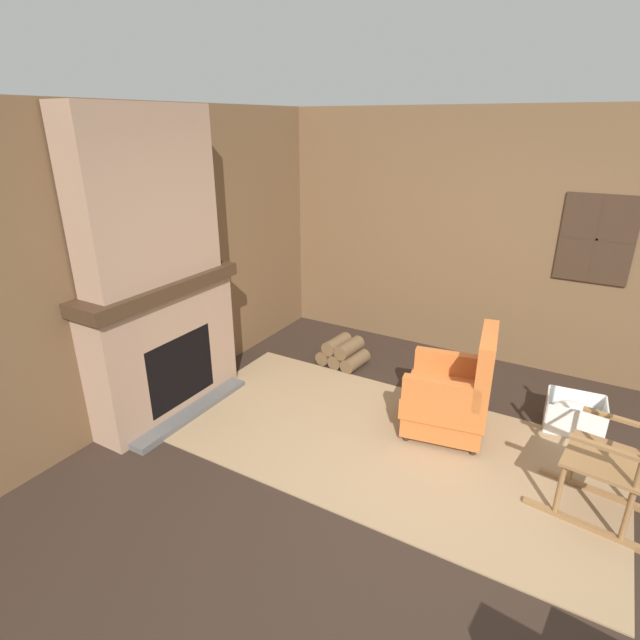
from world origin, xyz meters
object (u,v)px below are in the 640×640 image
object	(u,v)px
rocking_chair	(613,461)
laundry_basket	(575,414)
firewood_stack	(343,353)
storage_case	(201,257)
oil_lamp_vase	(104,285)
armchair	(452,396)
decorative_plate_on_mantel	(146,267)

from	to	relation	value
rocking_chair	laundry_basket	xyz separation A→B (m)	(-0.26, 1.03, -0.29)
firewood_stack	storage_case	world-z (taller)	storage_case
oil_lamp_vase	armchair	bearing A→B (deg)	30.10
armchair	decorative_plate_on_mantel	world-z (taller)	decorative_plate_on_mantel
oil_lamp_vase	storage_case	distance (m)	1.06
storage_case	decorative_plate_on_mantel	bearing A→B (deg)	-91.82
firewood_stack	decorative_plate_on_mantel	xyz separation A→B (m)	(-1.01, -1.64, 1.22)
storage_case	decorative_plate_on_mantel	world-z (taller)	decorative_plate_on_mantel
laundry_basket	oil_lamp_vase	bearing A→B (deg)	-149.10
decorative_plate_on_mantel	firewood_stack	bearing A→B (deg)	58.31
rocking_chair	laundry_basket	bearing A→B (deg)	-68.47
armchair	storage_case	distance (m)	2.58
rocking_chair	oil_lamp_vase	size ratio (longest dim) A/B	5.30
armchair	rocking_chair	world-z (taller)	rocking_chair
rocking_chair	firewood_stack	xyz separation A→B (m)	(-2.56, 1.12, -0.30)
rocking_chair	decorative_plate_on_mantel	bearing A→B (deg)	15.62
decorative_plate_on_mantel	laundry_basket	bearing A→B (deg)	25.00
armchair	storage_case	xyz separation A→B (m)	(-2.38, -0.32, 0.95)
storage_case	decorative_plate_on_mantel	xyz separation A→B (m)	(-0.02, -0.63, 0.05)
rocking_chair	storage_case	xyz separation A→B (m)	(-3.55, 0.11, 0.87)
laundry_basket	storage_case	size ratio (longest dim) A/B	2.46
armchair	oil_lamp_vase	size ratio (longest dim) A/B	3.83
armchair	firewood_stack	bearing A→B (deg)	-35.94
storage_case	firewood_stack	bearing A→B (deg)	45.43
laundry_basket	oil_lamp_vase	xyz separation A→B (m)	(-3.29, -1.97, 1.18)
oil_lamp_vase	storage_case	bearing A→B (deg)	89.99
oil_lamp_vase	firewood_stack	bearing A→B (deg)	64.33
armchair	storage_case	world-z (taller)	storage_case
rocking_chair	decorative_plate_on_mantel	world-z (taller)	decorative_plate_on_mantel
rocking_chair	laundry_basket	world-z (taller)	rocking_chair
rocking_chair	firewood_stack	size ratio (longest dim) A/B	2.55
laundry_basket	decorative_plate_on_mantel	bearing A→B (deg)	-155.00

